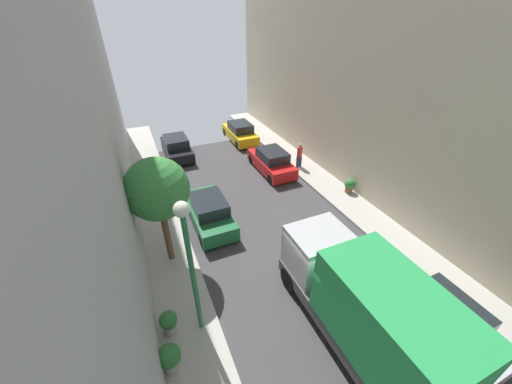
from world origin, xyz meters
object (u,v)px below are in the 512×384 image
at_px(parked_car_left_2, 209,212).
at_px(street_tree_0, 157,190).
at_px(parked_car_left_3, 177,148).
at_px(parked_car_right_4, 240,133).
at_px(lamp_post, 189,253).
at_px(pedestrian, 300,155).
at_px(potted_plant_2, 170,358).
at_px(potted_plant_5, 350,185).
at_px(delivery_truck, 366,307).
at_px(potted_plant_4, 169,322).
at_px(parked_car_right_2, 439,317).
at_px(parked_car_right_3, 272,162).

distance_m(parked_car_left_2, street_tree_0, 4.15).
height_order(parked_car_left_3, parked_car_right_4, same).
bearing_deg(parked_car_left_3, lamp_post, -97.61).
distance_m(parked_car_right_4, lamp_post, 17.10).
height_order(pedestrian, potted_plant_2, pedestrian).
bearing_deg(potted_plant_5, delivery_truck, -127.38).
bearing_deg(parked_car_left_3, potted_plant_4, -101.68).
height_order(potted_plant_4, potted_plant_5, potted_plant_4).
relative_size(parked_car_left_3, lamp_post, 0.81).
distance_m(parked_car_right_4, delivery_truck, 17.92).
bearing_deg(potted_plant_5, potted_plant_4, -157.37).
height_order(parked_car_right_4, potted_plant_5, parked_car_right_4).
xyz_separation_m(delivery_truck, lamp_post, (-4.60, 2.49, 1.80)).
bearing_deg(potted_plant_4, parked_car_left_2, 61.44).
bearing_deg(pedestrian, potted_plant_5, -75.06).
bearing_deg(parked_car_right_2, potted_plant_5, 70.20).
xyz_separation_m(parked_car_left_2, lamp_post, (-1.90, -5.53, 2.87)).
height_order(parked_car_left_3, delivery_truck, delivery_truck).
distance_m(street_tree_0, potted_plant_5, 11.10).
distance_m(delivery_truck, lamp_post, 5.53).
bearing_deg(parked_car_right_4, potted_plant_2, -117.56).
bearing_deg(potted_plant_4, parked_car_left_3, 78.32).
bearing_deg(potted_plant_2, parked_car_left_3, 78.64).
height_order(pedestrian, lamp_post, lamp_post).
xyz_separation_m(pedestrian, lamp_post, (-9.17, -8.87, 2.52)).
xyz_separation_m(parked_car_right_4, potted_plant_4, (-8.30, -14.99, -0.04)).
bearing_deg(parked_car_left_2, pedestrian, 24.68).
distance_m(parked_car_left_3, parked_car_right_2, 18.31).
height_order(parked_car_right_4, pedestrian, pedestrian).
xyz_separation_m(parked_car_right_2, potted_plant_4, (-8.30, 3.47, -0.04)).
distance_m(parked_car_right_3, potted_plant_4, 12.33).
relative_size(street_tree_0, potted_plant_5, 5.69).
bearing_deg(potted_plant_5, parked_car_left_3, 131.76).
height_order(street_tree_0, potted_plant_2, street_tree_0).
bearing_deg(parked_car_right_2, lamp_post, 155.86).
bearing_deg(potted_plant_4, parked_car_right_4, 61.03).
height_order(parked_car_right_3, lamp_post, lamp_post).
distance_m(parked_car_left_2, potted_plant_4, 6.06).
xyz_separation_m(street_tree_0, potted_plant_5, (10.60, 1.20, -3.06)).
xyz_separation_m(parked_car_right_2, pedestrian, (1.87, 12.14, 0.35)).
bearing_deg(parked_car_left_3, parked_car_right_4, 10.17).
distance_m(parked_car_left_2, lamp_post, 6.51).
relative_size(parked_car_right_2, lamp_post, 0.81).
distance_m(potted_plant_2, lamp_post, 3.22).
relative_size(parked_car_right_2, potted_plant_5, 5.01).
bearing_deg(parked_car_left_3, street_tree_0, -102.14).
xyz_separation_m(parked_car_right_3, parked_car_right_4, (0.00, 5.87, 0.00)).
bearing_deg(parked_car_right_3, pedestrian, -13.56).
relative_size(pedestrian, potted_plant_2, 1.60).
distance_m(delivery_truck, pedestrian, 12.27).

